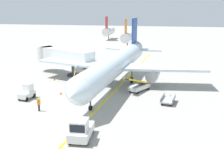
{
  "coord_description": "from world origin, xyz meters",
  "views": [
    {
      "loc": [
        8.89,
        -28.95,
        12.41
      ],
      "look_at": [
        0.83,
        10.23,
        2.5
      ],
      "focal_mm": 44.3,
      "sensor_mm": 36.0,
      "label": 1
    }
  ],
  "objects": [
    {
      "name": "airliner",
      "position": [
        0.88,
        13.77,
        3.42
      ],
      "size": [
        28.51,
        35.34,
        10.1
      ],
      "color": "silver",
      "rests_on": "ground"
    },
    {
      "name": "safety_cone_nose_left",
      "position": [
        -6.02,
        6.83,
        0.22
      ],
      "size": [
        0.36,
        0.36,
        0.44
      ],
      "primitive_type": "cone",
      "color": "orange",
      "rests_on": "ground"
    },
    {
      "name": "distant_aircraft_mid_left",
      "position": [
        -3.84,
        56.87,
        3.22
      ],
      "size": [
        3.0,
        10.1,
        8.8
      ],
      "color": "silver",
      "rests_on": "ground"
    },
    {
      "name": "ground_plane",
      "position": [
        0.0,
        0.0,
        0.0
      ],
      "size": [
        300.0,
        300.0,
        0.0
      ],
      "primitive_type": "plane",
      "color": "#9E9B93"
    },
    {
      "name": "baggage_tug_near_wing",
      "position": [
        -9.82,
        4.18,
        0.93
      ],
      "size": [
        1.64,
        2.56,
        2.1
      ],
      "color": "silver",
      "rests_on": "ground"
    },
    {
      "name": "distant_aircraft_far_left",
      "position": [
        -13.8,
        74.93,
        3.22
      ],
      "size": [
        3.0,
        10.1,
        8.8
      ],
      "color": "silver",
      "rests_on": "ground"
    },
    {
      "name": "baggage_cart_loaded",
      "position": [
        9.17,
        6.23,
        0.47
      ],
      "size": [
        2.0,
        3.84,
        0.94
      ],
      "color": "#A5A5A8",
      "rests_on": "ground"
    },
    {
      "name": "belt_loader_aft_hold",
      "position": [
        -5.11,
        11.33,
        0.78
      ],
      "size": [
        2.06,
        5.14,
        2.59
      ],
      "color": "silver",
      "rests_on": "ground"
    },
    {
      "name": "ground_crew_marshaller",
      "position": [
        -6.16,
        0.19,
        0.91
      ],
      "size": [
        0.36,
        0.24,
        1.7
      ],
      "color": "#26262D",
      "rests_on": "ground"
    },
    {
      "name": "pushback_tug",
      "position": [
        1.09,
        -5.84,
        0.99
      ],
      "size": [
        2.15,
        3.73,
        2.2
      ],
      "color": "silver",
      "rests_on": "ground"
    },
    {
      "name": "safety_cone_nose_right",
      "position": [
        -10.09,
        14.02,
        0.22
      ],
      "size": [
        0.36,
        0.36,
        0.44
      ],
      "primitive_type": "cone",
      "color": "orange",
      "rests_on": "ground"
    },
    {
      "name": "taxi_line_yellow",
      "position": [
        0.83,
        5.0,
        0.0
      ],
      "size": [
        7.0,
        79.74,
        0.01
      ],
      "primitive_type": "cube",
      "rotation": [
        0.0,
        0.0,
        -0.08
      ],
      "color": "yellow",
      "rests_on": "ground"
    },
    {
      "name": "belt_loader_forward_hold",
      "position": [
        4.85,
        10.85,
        0.78
      ],
      "size": [
        3.56,
        4.97,
        2.59
      ],
      "color": "silver",
      "rests_on": "ground"
    },
    {
      "name": "jet_bridge",
      "position": [
        -10.68,
        18.7,
        3.54
      ],
      "size": [
        12.72,
        7.8,
        4.85
      ],
      "color": "silver",
      "rests_on": "ground"
    }
  ]
}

